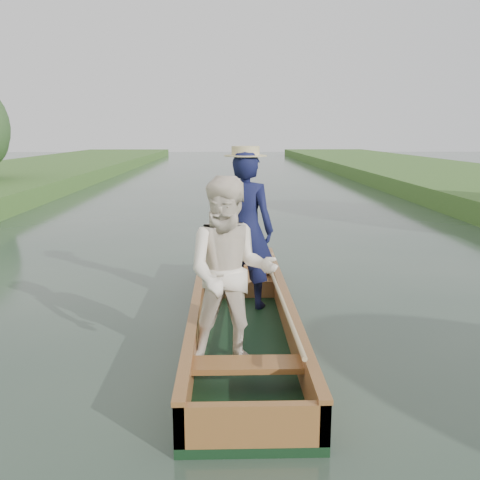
{
  "coord_description": "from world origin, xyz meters",
  "views": [
    {
      "loc": [
        -0.18,
        -5.87,
        2.25
      ],
      "look_at": [
        0.0,
        0.6,
        0.95
      ],
      "focal_mm": 40.0,
      "sensor_mm": 36.0,
      "label": 1
    }
  ],
  "objects": [
    {
      "name": "ground",
      "position": [
        0.0,
        0.0,
        0.0
      ],
      "size": [
        120.0,
        120.0,
        0.0
      ],
      "primitive_type": "plane",
      "color": "#283D30",
      "rests_on": "ground"
    },
    {
      "name": "punt",
      "position": [
        -0.02,
        -0.16,
        0.71
      ],
      "size": [
        1.15,
        5.0,
        2.07
      ],
      "color": "black",
      "rests_on": "ground"
    },
    {
      "name": "trees_far",
      "position": [
        0.31,
        8.58,
        2.34
      ],
      "size": [
        22.3,
        12.8,
        4.35
      ],
      "color": "#47331E",
      "rests_on": "ground"
    }
  ]
}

